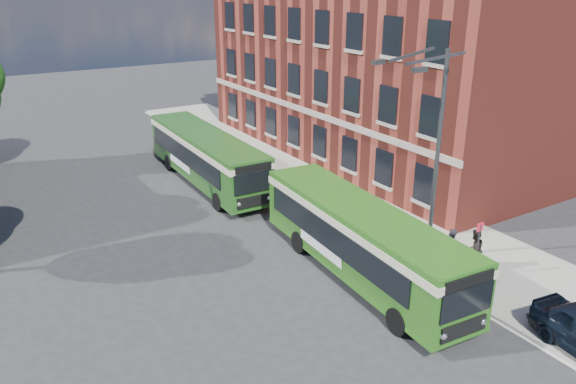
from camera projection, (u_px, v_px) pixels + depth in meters
ground at (302, 272)px, 23.42m from camera, size 120.00×120.00×0.00m
pavement at (327, 184)px, 33.18m from camera, size 6.00×48.00×0.15m
kerb_line at (283, 195)px, 31.71m from camera, size 0.12×48.00×0.01m
brick_office at (380, 50)px, 37.30m from camera, size 12.10×26.00×14.20m
street_lamp at (431, 157)px, 22.49m from camera, size 2.96×2.38×9.00m
bus_stop_sign at (478, 246)px, 22.30m from camera, size 0.35×0.08×2.52m
bus_front at (361, 235)px, 22.51m from camera, size 3.33×11.87×3.02m
bus_rear at (206, 153)px, 32.90m from camera, size 2.89×12.50×3.02m
pedestrian_a at (450, 249)px, 23.02m from camera, size 0.80×0.71×1.84m
pedestrian_b at (474, 250)px, 23.03m from camera, size 0.99×0.84×1.81m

